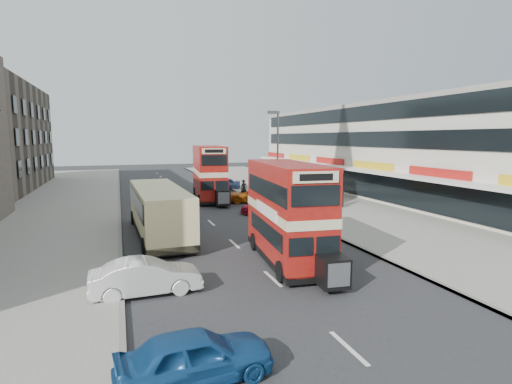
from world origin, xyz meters
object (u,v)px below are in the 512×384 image
object	(u,v)px
car_left_near	(195,356)
car_right_c	(222,184)
coach	(159,209)
cyclist	(244,194)
pedestrian_far	(265,183)
car_left_front	(146,277)
bus_main	(288,212)
car_right_a	(266,206)
bus_second	(209,173)
street_lamp	(277,152)
pedestrian_near	(312,203)
car_right_b	(250,195)

from	to	relation	value
car_left_near	car_right_c	size ratio (longest dim) A/B	0.96
coach	cyclist	bearing A→B (deg)	49.53
pedestrian_far	cyclist	xyz separation A→B (m)	(-4.30, -5.97, -0.30)
car_left_front	pedestrian_far	size ratio (longest dim) A/B	2.44
bus_main	car_right_a	world-z (taller)	bus_main
bus_second	car_left_front	xyz separation A→B (m)	(-7.30, -22.20, -1.94)
car_right_c	pedestrian_far	size ratio (longest dim) A/B	2.37
street_lamp	pedestrian_near	world-z (taller)	street_lamp
car_left_front	cyclist	xyz separation A→B (m)	(10.14, 20.32, 0.02)
bus_main	pedestrian_near	world-z (taller)	bus_main
street_lamp	car_left_front	world-z (taller)	street_lamp
bus_second	pedestrian_near	bearing A→B (deg)	122.79
bus_main	car_left_front	world-z (taller)	bus_main
street_lamp	car_left_front	distance (m)	20.24
cyclist	car_right_b	bearing A→B (deg)	-40.89
coach	bus_second	bearing A→B (deg)	63.38
car_left_near	cyclist	bearing A→B (deg)	-25.03
street_lamp	pedestrian_near	size ratio (longest dim) A/B	4.22
bus_main	coach	distance (m)	9.04
car_right_a	car_right_b	world-z (taller)	car_right_b
car_right_c	pedestrian_near	distance (m)	18.06
bus_second	pedestrian_far	size ratio (longest dim) A/B	5.42
car_right_c	cyclist	bearing A→B (deg)	1.98
street_lamp	bus_second	bearing A→B (deg)	125.37
car_right_a	car_right_b	xyz separation A→B (m)	(0.47, 5.67, 0.06)
street_lamp	cyclist	size ratio (longest dim) A/B	3.92
street_lamp	bus_main	distance (m)	14.99
bus_second	pedestrian_far	distance (m)	8.40
car_left_front	pedestrian_far	distance (m)	30.00
bus_main	pedestrian_near	size ratio (longest dim) A/B	4.44
bus_second	cyclist	bearing A→B (deg)	152.37
pedestrian_far	car_left_near	bearing A→B (deg)	-100.77
coach	pedestrian_near	world-z (taller)	coach
car_left_near	car_right_a	size ratio (longest dim) A/B	0.93
cyclist	car_right_a	bearing A→B (deg)	-89.23
pedestrian_near	cyclist	xyz separation A→B (m)	(-2.62, 8.83, -0.41)
car_right_a	car_right_c	world-z (taller)	car_right_c
car_left_near	car_right_c	world-z (taller)	car_right_c
coach	car_left_near	distance (m)	15.52
coach	car_right_c	xyz separation A→B (m)	(8.96, 20.09, -0.94)
pedestrian_near	bus_main	bearing A→B (deg)	37.97
car_left_near	pedestrian_near	distance (m)	21.36
coach	pedestrian_near	distance (m)	11.60
car_left_near	car_right_a	bearing A→B (deg)	-30.17
coach	car_right_b	xyz separation A→B (m)	(9.22, 10.61, -0.98)
bus_main	pedestrian_far	size ratio (longest dim) A/B	5.00
cyclist	coach	bearing A→B (deg)	-127.58
car_left_front	pedestrian_near	xyz separation A→B (m)	(12.76, 11.50, 0.43)
coach	pedestrian_far	xyz separation A→B (m)	(13.07, 16.99, -0.63)
bus_second	pedestrian_far	world-z (taller)	bus_second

